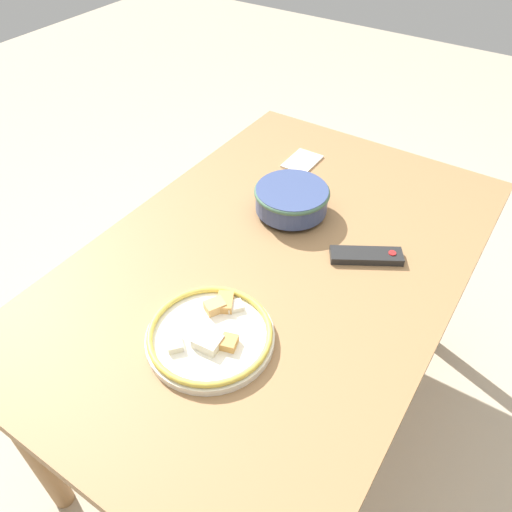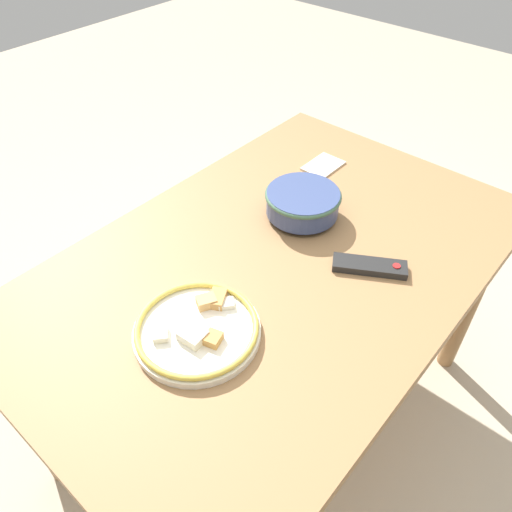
# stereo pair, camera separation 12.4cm
# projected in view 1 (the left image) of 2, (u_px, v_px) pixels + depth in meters

# --- Properties ---
(ground_plane) EXTENTS (8.00, 8.00, 0.00)m
(ground_plane) POSITION_uv_depth(u_px,v_px,m) (269.00, 410.00, 1.82)
(ground_plane) COLOR #B7A88E
(dining_table) EXTENTS (1.39, 0.90, 0.76)m
(dining_table) POSITION_uv_depth(u_px,v_px,m) (274.00, 280.00, 1.36)
(dining_table) COLOR olive
(dining_table) RESTS_ON ground_plane
(noodle_bowl) EXTENTS (0.21, 0.21, 0.08)m
(noodle_bowl) POSITION_uv_depth(u_px,v_px,m) (292.00, 199.00, 1.41)
(noodle_bowl) COLOR #384775
(noodle_bowl) RESTS_ON dining_table
(food_plate) EXTENTS (0.28, 0.28, 0.04)m
(food_plate) POSITION_uv_depth(u_px,v_px,m) (210.00, 335.00, 1.09)
(food_plate) COLOR silver
(food_plate) RESTS_ON dining_table
(tv_remote) EXTENTS (0.14, 0.19, 0.02)m
(tv_remote) POSITION_uv_depth(u_px,v_px,m) (366.00, 256.00, 1.29)
(tv_remote) COLOR black
(tv_remote) RESTS_ON dining_table
(folded_napkin) EXTENTS (0.13, 0.09, 0.01)m
(folded_napkin) POSITION_uv_depth(u_px,v_px,m) (302.00, 161.00, 1.64)
(folded_napkin) COLOR beige
(folded_napkin) RESTS_ON dining_table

